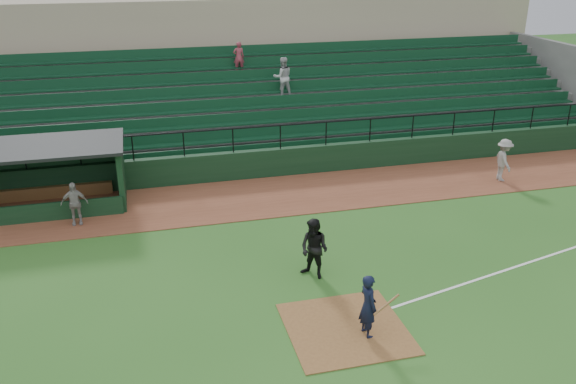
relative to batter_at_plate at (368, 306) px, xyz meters
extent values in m
plane|color=#2A5D1E|center=(-0.42, 1.36, -0.86)|extent=(90.00, 90.00, 0.00)
cube|color=brown|center=(-0.42, 9.36, -0.84)|extent=(40.00, 4.00, 0.03)
cube|color=brown|center=(-0.42, 0.36, -0.84)|extent=(3.00, 3.00, 0.03)
cube|color=white|center=(7.58, 2.56, -0.85)|extent=(17.49, 4.44, 0.01)
cube|color=black|center=(-0.42, 11.56, -0.26)|extent=(36.00, 0.35, 1.20)
cylinder|color=black|center=(-0.42, 11.56, 1.34)|extent=(36.00, 0.06, 0.06)
cube|color=slate|center=(-0.42, 16.46, 0.94)|extent=(36.00, 9.00, 3.60)
cube|color=#103B21|center=(-0.42, 15.96, 1.39)|extent=(34.56, 8.00, 4.05)
cube|color=slate|center=(17.58, 16.51, 1.24)|extent=(0.35, 9.50, 4.20)
cube|color=tan|center=(-0.42, 22.96, 2.34)|extent=(38.00, 3.00, 6.40)
cube|color=slate|center=(-0.42, 20.96, 2.84)|extent=(36.00, 2.00, 0.20)
imported|color=#BBBBBB|center=(1.85, 16.26, 2.35)|extent=(0.93, 0.72, 1.91)
imported|color=#993845|center=(0.07, 18.26, 3.05)|extent=(0.55, 0.36, 1.52)
cube|color=black|center=(-10.17, 11.76, 0.29)|extent=(8.50, 0.20, 2.30)
cube|color=black|center=(-5.92, 10.46, 0.29)|extent=(0.20, 2.60, 2.30)
cube|color=olive|center=(-10.17, 11.36, -0.61)|extent=(7.65, 0.40, 0.50)
imported|color=black|center=(0.00, 0.00, 0.00)|extent=(0.49, 0.68, 1.71)
cylinder|color=olive|center=(0.40, -0.20, 0.09)|extent=(0.79, 0.34, 0.35)
imported|color=black|center=(-0.47, 3.09, 0.07)|extent=(1.12, 1.13, 1.85)
imported|color=gray|center=(9.34, 8.64, 0.06)|extent=(0.84, 1.24, 1.77)
imported|color=gray|center=(-7.53, 8.57, -0.05)|extent=(0.92, 0.40, 1.56)
camera|label=1|loc=(-5.05, -11.74, 8.28)|focal=37.40mm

